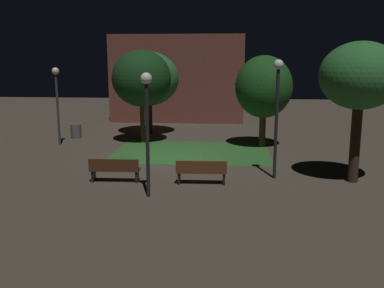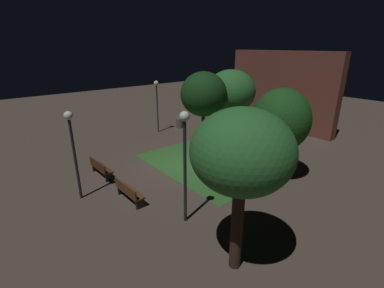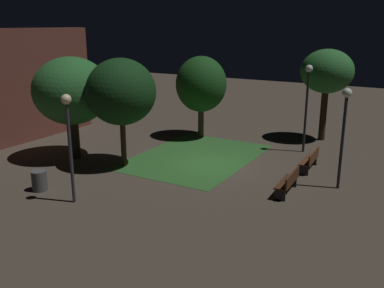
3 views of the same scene
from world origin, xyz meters
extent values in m
plane|color=#473D33|center=(0.00, 0.00, 0.00)|extent=(60.00, 60.00, 0.00)
cube|color=#2D6028|center=(0.75, 1.25, 0.01)|extent=(7.41, 5.30, 0.01)
cube|color=#422314|center=(-1.57, -4.04, 0.45)|extent=(1.82, 0.55, 0.06)
cube|color=#422314|center=(-1.56, -4.25, 0.68)|extent=(1.80, 0.13, 0.40)
cube|color=black|center=(-2.37, -4.07, 0.21)|extent=(0.09, 0.39, 0.42)
cube|color=black|center=(-0.77, -4.01, 0.21)|extent=(0.09, 0.39, 0.42)
cube|color=#512D19|center=(1.57, -4.04, 0.45)|extent=(1.81, 0.53, 0.06)
cube|color=#512D19|center=(1.58, -4.25, 0.68)|extent=(1.80, 0.11, 0.40)
cube|color=black|center=(0.77, -4.07, 0.21)|extent=(0.09, 0.39, 0.42)
cube|color=black|center=(2.37, -4.02, 0.21)|extent=(0.09, 0.39, 0.42)
cylinder|color=#2D2116|center=(-2.24, 6.23, 1.14)|extent=(0.42, 0.42, 2.28)
ellipsoid|color=#28662D|center=(-2.24, 6.23, 3.27)|extent=(3.59, 3.59, 3.15)
cylinder|color=#423021|center=(4.21, 2.86, 1.13)|extent=(0.33, 0.33, 2.26)
ellipsoid|color=#194719|center=(4.21, 2.86, 3.04)|extent=(2.84, 2.84, 3.09)
cylinder|color=#38281C|center=(-2.06, 3.43, 1.28)|extent=(0.25, 0.25, 2.56)
ellipsoid|color=#143816|center=(-2.06, 3.43, 3.41)|extent=(3.08, 3.08, 2.94)
cylinder|color=#2D2116|center=(7.03, -3.31, 1.52)|extent=(0.36, 0.36, 3.05)
ellipsoid|color=#28662D|center=(7.03, -3.31, 3.82)|extent=(2.82, 2.82, 2.36)
cylinder|color=#333338|center=(-6.24, 2.42, 1.82)|extent=(0.12, 0.12, 3.65)
sphere|color=#F4E5B2|center=(-6.24, 2.42, 3.80)|extent=(0.36, 0.36, 0.36)
cylinder|color=black|center=(-0.04, -5.66, 1.83)|extent=(0.12, 0.12, 3.65)
sphere|color=white|center=(-0.04, -5.66, 3.80)|extent=(0.36, 0.36, 0.36)
cylinder|color=black|center=(4.25, -3.07, 2.02)|extent=(0.12, 0.12, 4.04)
sphere|color=white|center=(4.25, -3.07, 4.19)|extent=(0.36, 0.36, 0.36)
cylinder|color=#4C4C4C|center=(-6.08, 4.40, 0.40)|extent=(0.58, 0.58, 0.80)
cube|color=brown|center=(-1.18, 10.95, 3.03)|extent=(9.35, 0.80, 6.06)
camera|label=1|loc=(2.52, -18.84, 4.37)|focal=40.19mm
camera|label=2|loc=(11.38, -8.59, 6.48)|focal=25.49mm
camera|label=3|loc=(-16.62, -8.50, 6.29)|focal=39.89mm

